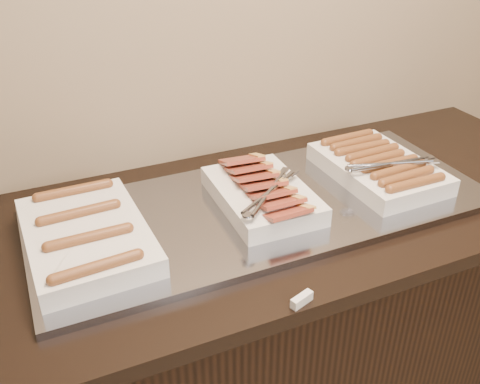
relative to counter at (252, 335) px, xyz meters
name	(u,v)px	position (x,y,z in m)	size (l,w,h in m)	color
counter	(252,335)	(0.00, 0.00, 0.00)	(2.06, 0.76, 0.90)	black
warming_tray	(264,206)	(0.03, 0.00, 0.46)	(1.20, 0.50, 0.02)	gray
dish_left	(86,235)	(-0.43, 0.00, 0.50)	(0.28, 0.40, 0.07)	silver
dish_center	(262,193)	(0.02, 0.00, 0.50)	(0.25, 0.36, 0.09)	silver
dish_right	(379,167)	(0.39, 0.00, 0.50)	(0.27, 0.37, 0.08)	silver
label_holder	(302,300)	(-0.06, -0.36, 0.46)	(0.05, 0.02, 0.02)	silver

